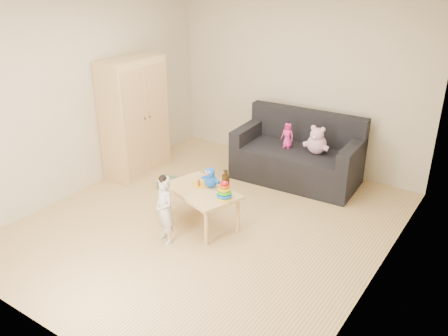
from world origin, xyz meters
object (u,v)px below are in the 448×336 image
Objects in this scene: wardrobe at (134,117)px; toddler at (165,211)px; play_table at (202,207)px; sofa at (296,165)px.

wardrobe is 2.05m from toddler.
wardrobe is at bearing 158.11° from play_table.
play_table is 0.56m from toddler.
wardrobe reaches higher than play_table.
wardrobe reaches higher than toddler.
wardrobe is 0.98× the size of sofa.
sofa is at bearing 98.36° from toddler.
wardrobe is 1.94m from play_table.
toddler is (1.58, -1.21, -0.46)m from wardrobe.
toddler is (-0.13, -0.53, 0.16)m from play_table.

